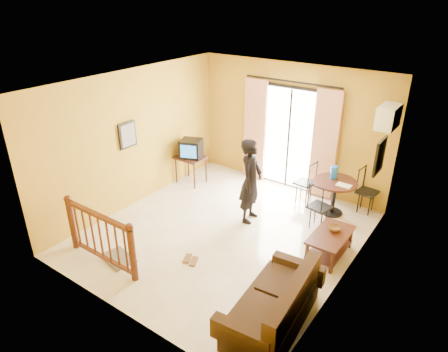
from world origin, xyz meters
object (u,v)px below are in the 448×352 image
Objects in this scene: television at (191,148)px; dining_table at (335,188)px; sofa at (276,307)px; standing_person at (251,181)px; coffee_table at (330,241)px.

television is 0.68× the size of dining_table.
television is at bearing 138.65° from sofa.
standing_person is (1.98, -0.62, -0.02)m from television.
sofa is at bearing -152.08° from standing_person.
sofa is 1.05× the size of standing_person.
television is at bearing -170.11° from dining_table.
standing_person reaches higher than coffee_table.
sofa is (0.50, -3.31, -0.26)m from dining_table.
dining_table is 0.88× the size of coffee_table.
sofa reaches higher than dining_table.
dining_table is at bearing -57.97° from standing_person.
standing_person is at bearing 172.71° from coffee_table.
television is 3.29m from dining_table.
sofa is (0.00, -1.91, 0.02)m from coffee_table.
television is at bearing 61.38° from standing_person.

